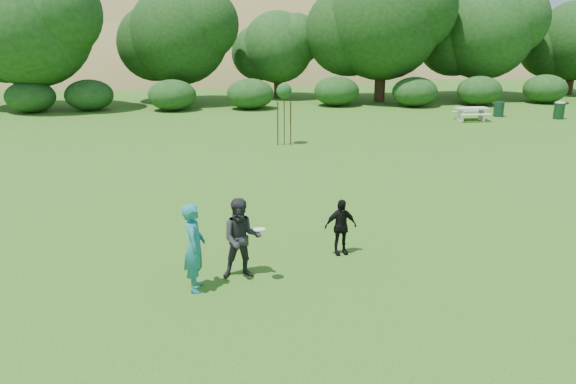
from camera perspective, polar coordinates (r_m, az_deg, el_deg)
name	(u,v)px	position (r m, az deg, el deg)	size (l,w,h in m)	color
ground	(306,277)	(12.76, 1.82, -8.64)	(120.00, 120.00, 0.00)	#19470C
player_teal	(194,247)	(12.00, -9.50, -5.56)	(0.70, 0.46, 1.92)	#1B737B
player_grey	(242,239)	(12.46, -4.73, -4.73)	(0.89, 0.70, 1.84)	#232326
player_black	(340,227)	(13.79, 5.35, -3.54)	(0.82, 0.34, 1.40)	black
trash_can_near	(499,109)	(36.52, 20.62, 7.89)	(0.60, 0.60, 0.90)	#133621
frisbee	(260,229)	(12.06, -2.91, -3.81)	(0.27, 0.27, 0.06)	white
sapling	(284,93)	(25.85, -0.40, 10.06)	(0.70, 0.70, 2.85)	#3C2D17
picnic_table	(472,112)	(34.46, 18.15, 7.76)	(1.80, 1.48, 0.76)	beige
trash_can_lidded	(559,110)	(36.98, 25.84, 7.53)	(0.60, 0.60, 1.05)	#12321A
hillside	(224,148)	(81.71, -6.54, 4.45)	(150.00, 72.00, 52.00)	olive
tree_row	(285,31)	(40.37, -0.34, 16.02)	(53.92, 10.38, 9.62)	#3A2616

